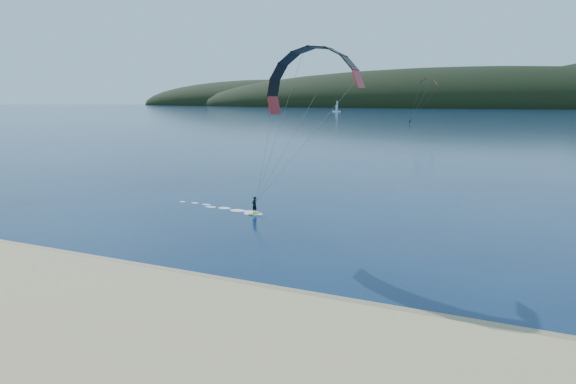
{
  "coord_description": "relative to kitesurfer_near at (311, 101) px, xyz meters",
  "views": [
    {
      "loc": [
        14.16,
        -19.44,
        11.12
      ],
      "look_at": [
        1.14,
        10.0,
        5.0
      ],
      "focal_mm": 30.57,
      "sensor_mm": 36.0,
      "label": 1
    }
  ],
  "objects": [
    {
      "name": "wet_sand",
      "position": [
        0.53,
        -14.02,
        -10.94
      ],
      "size": [
        220.0,
        2.5,
        0.1
      ],
      "color": "olive",
      "rests_on": "ground"
    },
    {
      "name": "kitesurfer_near",
      "position": [
        0.0,
        0.0,
        0.0
      ],
      "size": [
        22.66,
        6.74,
        14.67
      ],
      "color": "#92C016",
      "rests_on": "ground"
    },
    {
      "name": "ground",
      "position": [
        0.53,
        -18.52,
        -10.99
      ],
      "size": [
        1800.0,
        1800.0,
        0.0
      ],
      "primitive_type": "plane",
      "color": "#081C3B",
      "rests_on": "ground"
    },
    {
      "name": "headland",
      "position": [
        1.16,
        726.77,
        -10.99
      ],
      "size": [
        1200.0,
        310.0,
        140.0
      ],
      "color": "black",
      "rests_on": "ground"
    },
    {
      "name": "kitesurfer_far",
      "position": [
        -17.01,
        179.73,
        4.57
      ],
      "size": [
        12.57,
        8.57,
        18.95
      ],
      "color": "#92C016",
      "rests_on": "ground"
    },
    {
      "name": "sailboat",
      "position": [
        -122.87,
        378.95,
        -10.21
      ],
      "size": [
        7.57,
        4.71,
        10.54
      ],
      "color": "white",
      "rests_on": "ground"
    }
  ]
}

